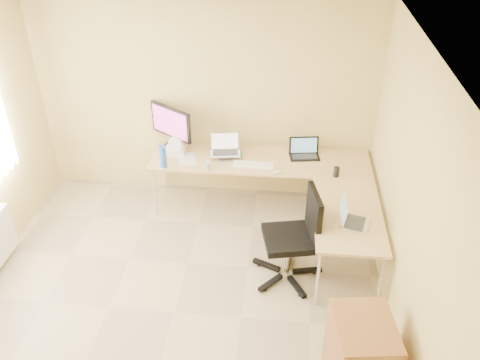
# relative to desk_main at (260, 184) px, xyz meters

# --- Properties ---
(floor) EXTENTS (4.50, 4.50, 0.00)m
(floor) POSITION_rel_desk_main_xyz_m (-0.72, -1.85, -0.36)
(floor) COLOR tan
(floor) RESTS_ON ground
(ceiling) EXTENTS (4.50, 4.50, 0.00)m
(ceiling) POSITION_rel_desk_main_xyz_m (-0.72, -1.85, 2.24)
(ceiling) COLOR white
(ceiling) RESTS_ON ground
(wall_back) EXTENTS (4.50, 0.00, 4.50)m
(wall_back) POSITION_rel_desk_main_xyz_m (-0.72, 0.40, 0.93)
(wall_back) COLOR #D6C672
(wall_back) RESTS_ON ground
(wall_right) EXTENTS (0.00, 4.50, 4.50)m
(wall_right) POSITION_rel_desk_main_xyz_m (1.38, -1.85, 0.93)
(wall_right) COLOR #D6C672
(wall_right) RESTS_ON ground
(desk_main) EXTENTS (2.65, 0.70, 0.73)m
(desk_main) POSITION_rel_desk_main_xyz_m (0.00, 0.00, 0.00)
(desk_main) COLOR tan
(desk_main) RESTS_ON ground
(desk_return) EXTENTS (0.70, 1.30, 0.73)m
(desk_return) POSITION_rel_desk_main_xyz_m (0.98, -1.00, 0.00)
(desk_return) COLOR tan
(desk_return) RESTS_ON ground
(monitor) EXTENTS (0.65, 0.53, 0.55)m
(monitor) POSITION_rel_desk_main_xyz_m (-1.13, 0.20, 0.64)
(monitor) COLOR black
(monitor) RESTS_ON desk_main
(book_stack) EXTENTS (0.25, 0.30, 0.04)m
(book_stack) POSITION_rel_desk_main_xyz_m (-0.35, 0.13, 0.39)
(book_stack) COLOR #17684E
(book_stack) RESTS_ON desk_main
(laptop_center) EXTENTS (0.40, 0.33, 0.24)m
(laptop_center) POSITION_rel_desk_main_xyz_m (-0.43, 0.02, 0.53)
(laptop_center) COLOR #B6B9C6
(laptop_center) RESTS_ON desk_main
(laptop_black) EXTENTS (0.39, 0.31, 0.23)m
(laptop_black) POSITION_rel_desk_main_xyz_m (0.53, 0.11, 0.48)
(laptop_black) COLOR black
(laptop_black) RESTS_ON desk_main
(keyboard) EXTENTS (0.49, 0.15, 0.02)m
(keyboard) POSITION_rel_desk_main_xyz_m (-0.08, -0.16, 0.38)
(keyboard) COLOR white
(keyboard) RESTS_ON desk_main
(mouse) EXTENTS (0.10, 0.07, 0.03)m
(mouse) POSITION_rel_desk_main_xyz_m (0.22, -0.30, 0.38)
(mouse) COLOR silver
(mouse) RESTS_ON desk_main
(mug) EXTENTS (0.13, 0.13, 0.10)m
(mug) POSITION_rel_desk_main_xyz_m (-0.61, -0.30, 0.41)
(mug) COLOR silver
(mug) RESTS_ON desk_main
(cd_stack) EXTENTS (0.11, 0.11, 0.03)m
(cd_stack) POSITION_rel_desk_main_xyz_m (-0.45, -0.08, 0.38)
(cd_stack) COLOR #A8A9C2
(cd_stack) RESTS_ON desk_main
(water_bottle) EXTENTS (0.10, 0.10, 0.28)m
(water_bottle) POSITION_rel_desk_main_xyz_m (-1.13, -0.30, 0.50)
(water_bottle) COLOR #2658B2
(water_bottle) RESTS_ON desk_main
(papers) EXTENTS (0.29, 0.35, 0.01)m
(papers) POSITION_rel_desk_main_xyz_m (-0.89, -0.09, 0.37)
(papers) COLOR silver
(papers) RESTS_ON desk_main
(white_box) EXTENTS (0.24, 0.18, 0.09)m
(white_box) POSITION_rel_desk_main_xyz_m (-1.06, 0.02, 0.41)
(white_box) COLOR white
(white_box) RESTS_ON desk_main
(desk_fan) EXTENTS (0.25, 0.25, 0.24)m
(desk_fan) POSITION_rel_desk_main_xyz_m (-1.03, -0.01, 0.49)
(desk_fan) COLOR silver
(desk_fan) RESTS_ON desk_main
(black_cup) EXTENTS (0.09, 0.09, 0.12)m
(black_cup) POSITION_rel_desk_main_xyz_m (0.89, -0.30, 0.42)
(black_cup) COLOR black
(black_cup) RESTS_ON desk_main
(laptop_return) EXTENTS (0.43, 0.37, 0.24)m
(laptop_return) POSITION_rel_desk_main_xyz_m (1.01, -1.18, 0.49)
(laptop_return) COLOR silver
(laptop_return) RESTS_ON desk_return
(office_chair) EXTENTS (0.77, 0.77, 1.07)m
(office_chair) POSITION_rel_desk_main_xyz_m (0.37, -1.21, 0.14)
(office_chair) COLOR black
(office_chair) RESTS_ON ground
(cabinet) EXTENTS (0.54, 0.64, 0.80)m
(cabinet) POSITION_rel_desk_main_xyz_m (0.99, -2.50, -0.01)
(cabinet) COLOR brown
(cabinet) RESTS_ON ground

